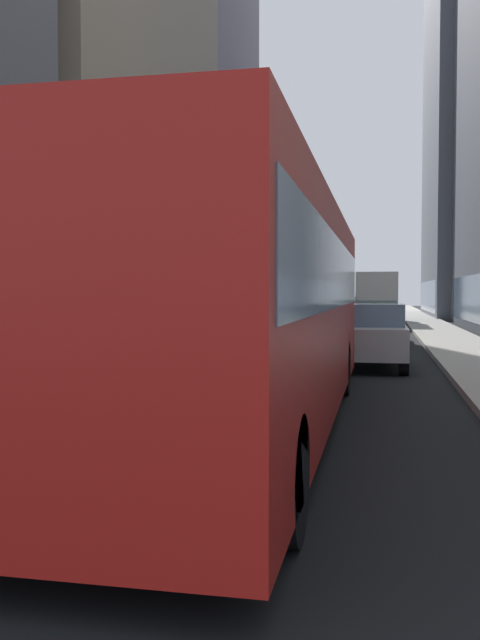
# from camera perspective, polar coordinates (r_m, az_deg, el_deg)

# --- Properties ---
(ground_plane) EXTENTS (120.00, 120.00, 0.00)m
(ground_plane) POSITION_cam_1_polar(r_m,az_deg,el_deg) (41.15, 7.44, -0.37)
(ground_plane) COLOR black
(sidewalk_left) EXTENTS (2.40, 110.00, 0.15)m
(sidewalk_left) POSITION_cam_1_polar(r_m,az_deg,el_deg) (41.95, -0.35, -0.20)
(sidewalk_left) COLOR gray
(sidewalk_left) RESTS_ON ground
(sidewalk_right) EXTENTS (2.40, 110.00, 0.15)m
(sidewalk_right) POSITION_cam_1_polar(r_m,az_deg,el_deg) (41.12, 15.38, -0.33)
(sidewalk_right) COLOR #ADA89E
(sidewalk_right) RESTS_ON ground
(building_left_mid) EXTENTS (11.27, 18.38, 18.64)m
(building_left_mid) POSITION_cam_1_polar(r_m,az_deg,el_deg) (33.89, -15.31, 14.84)
(building_left_mid) COLOR #A0937F
(building_left_mid) RESTS_ON ground
(building_left_far) EXTENTS (8.48, 19.54, 38.00)m
(building_left_far) POSITION_cam_1_polar(r_m,az_deg,el_deg) (55.24, -4.90, 20.31)
(building_left_far) COLOR slate
(building_left_far) RESTS_ON ground
(transit_bus) EXTENTS (2.78, 11.53, 3.05)m
(transit_bus) POSITION_cam_1_polar(r_m,az_deg,el_deg) (9.40, 0.40, 1.51)
(transit_bus) COLOR red
(transit_bus) RESTS_ON ground
(car_grey_wagon) EXTENTS (1.79, 4.67, 1.62)m
(car_grey_wagon) POSITION_cam_1_polar(r_m,az_deg,el_deg) (51.16, 9.62, 1.06)
(car_grey_wagon) COLOR slate
(car_grey_wagon) RESTS_ON ground
(car_silver_sedan) EXTENTS (1.74, 4.21, 1.62)m
(car_silver_sedan) POSITION_cam_1_polar(r_m,az_deg,el_deg) (17.76, 10.90, -1.25)
(car_silver_sedan) COLOR #B7BABF
(car_silver_sedan) RESTS_ON ground
(car_red_coupe) EXTENTS (1.86, 4.54, 1.62)m
(car_red_coupe) POSITION_cam_1_polar(r_m,az_deg,el_deg) (36.11, 4.94, 0.58)
(car_red_coupe) COLOR red
(car_red_coupe) RESTS_ON ground
(car_blue_hatchback) EXTENTS (1.76, 3.94, 1.62)m
(car_blue_hatchback) POSITION_cam_1_polar(r_m,az_deg,el_deg) (31.62, 8.34, 0.31)
(car_blue_hatchback) COLOR #4C6BB7
(car_blue_hatchback) RESTS_ON ground
(car_yellow_taxi) EXTENTS (1.80, 4.51, 1.62)m
(car_yellow_taxi) POSITION_cam_1_polar(r_m,az_deg,el_deg) (27.01, 11.17, -0.04)
(car_yellow_taxi) COLOR yellow
(car_yellow_taxi) RESTS_ON ground
(box_truck) EXTENTS (2.30, 7.50, 3.05)m
(box_truck) POSITION_cam_1_polar(r_m,az_deg,el_deg) (41.78, 11.36, 1.93)
(box_truck) COLOR #19519E
(box_truck) RESTS_ON ground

